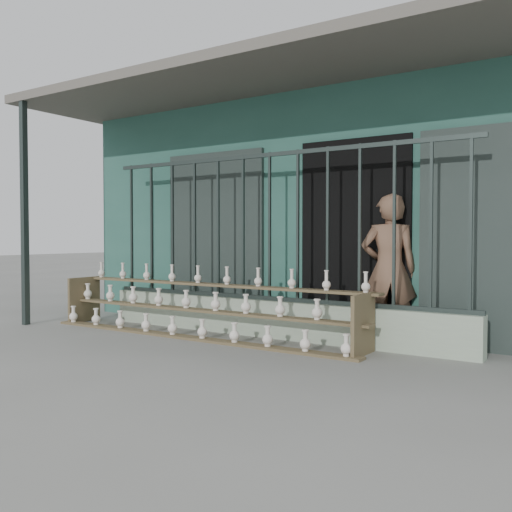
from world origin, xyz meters
The scene contains 6 objects.
ground centered at (0.00, 0.00, 0.00)m, with size 60.00×60.00×0.00m, color slate.
workshop_building centered at (0.00, 4.23, 1.62)m, with size 7.40×6.60×3.21m.
parapet_wall centered at (0.00, 1.30, 0.23)m, with size 5.00×0.20×0.45m, color #9FB198.
security_fence centered at (0.00, 1.30, 1.35)m, with size 5.00×0.04×1.80m.
shelf_rack centered at (-0.76, 0.89, 0.36)m, with size 4.50×0.68×0.85m.
elderly_woman centered at (1.39, 1.65, 0.85)m, with size 0.62×0.41×1.71m, color brown.
Camera 1 is at (3.68, -4.58, 1.23)m, focal length 40.00 mm.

